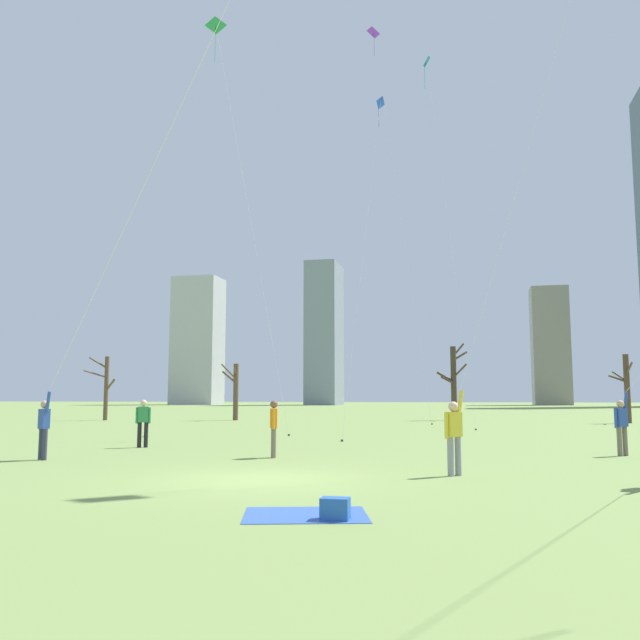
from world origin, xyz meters
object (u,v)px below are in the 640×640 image
at_px(kite_flyer_foreground_left_yellow, 506,243).
at_px(distant_kite_drifting_right_blue, 376,147).
at_px(distant_kite_drifting_left_green, 222,59).
at_px(distant_kite_low_near_trees_purple, 380,80).
at_px(bare_tree_leftmost, 106,386).
at_px(bare_tree_rightmost, 235,390).
at_px(bystander_far_off_by_trees, 143,421).
at_px(kite_flyer_midfield_center_red, 93,317).
at_px(bare_tree_right_of_center, 453,381).
at_px(distant_kite_high_overhead_teal, 431,93).
at_px(bystander_strolling_midfield, 274,426).
at_px(bare_tree_far_right_edge, 627,387).
at_px(picnic_spot, 322,511).

xyz_separation_m(kite_flyer_foreground_left_yellow, distant_kite_drifting_right_blue, (-4.92, 13.99, 8.16)).
relative_size(distant_kite_drifting_left_green, distant_kite_low_near_trees_purple, 0.78).
height_order(bare_tree_leftmost, bare_tree_rightmost, bare_tree_leftmost).
bearing_deg(distant_kite_drifting_left_green, distant_kite_low_near_trees_purple, 63.87).
distance_m(bystander_far_off_by_trees, bare_tree_rightmost, 26.42).
distance_m(kite_flyer_midfield_center_red, bare_tree_rightmost, 32.83).
bearing_deg(distant_kite_low_near_trees_purple, bare_tree_right_of_center, 69.45).
bearing_deg(bare_tree_rightmost, bystander_far_off_by_trees, -77.38).
relative_size(distant_kite_high_overhead_teal, bare_tree_right_of_center, 3.79).
bearing_deg(kite_flyer_foreground_left_yellow, distant_kite_low_near_trees_purple, 103.77).
bearing_deg(bystander_far_off_by_trees, bare_tree_leftmost, 122.57).
distance_m(kite_flyer_midfield_center_red, distant_kite_drifting_right_blue, 18.98).
bearing_deg(distant_kite_drifting_left_green, bare_tree_leftmost, 131.55).
distance_m(bystander_strolling_midfield, bare_tree_leftmost, 33.63).
bearing_deg(kite_flyer_foreground_left_yellow, distant_kite_drifting_right_blue, 109.38).
height_order(bare_tree_leftmost, bare_tree_right_of_center, bare_tree_right_of_center).
bearing_deg(bystander_strolling_midfield, distant_kite_drifting_right_blue, 82.79).
bearing_deg(bare_tree_right_of_center, bystander_strolling_midfield, -98.18).
relative_size(distant_kite_drifting_right_blue, bare_tree_leftmost, 3.51).
height_order(bare_tree_far_right_edge, bare_tree_rightmost, bare_tree_far_right_edge).
bearing_deg(kite_flyer_foreground_left_yellow, bare_tree_leftmost, 133.40).
height_order(distant_kite_drifting_right_blue, bare_tree_rightmost, distant_kite_drifting_right_blue).
relative_size(distant_kite_drifting_left_green, bare_tree_leftmost, 4.16).
bearing_deg(bare_tree_rightmost, distant_kite_high_overhead_teal, -32.68).
xyz_separation_m(bare_tree_leftmost, bare_tree_far_right_edge, (36.47, 2.19, -0.16)).
distance_m(bystander_far_off_by_trees, picnic_spot, 14.65).
distance_m(distant_kite_drifting_left_green, picnic_spot, 26.60).
xyz_separation_m(distant_kite_high_overhead_teal, bare_tree_far_right_edge, (11.95, 9.89, -16.88)).
bearing_deg(kite_flyer_midfield_center_red, bare_tree_leftmost, 119.37).
bearing_deg(distant_kite_high_overhead_teal, kite_flyer_foreground_left_yellow, -83.09).
relative_size(kite_flyer_foreground_left_yellow, bystander_far_off_by_trees, 12.89).
distance_m(distant_kite_drifting_right_blue, distant_kite_low_near_trees_purple, 12.59).
xyz_separation_m(bystander_far_off_by_trees, picnic_spot, (8.78, -11.70, -0.81)).
xyz_separation_m(distant_kite_high_overhead_teal, picnic_spot, (-0.57, -27.76, -19.14)).
relative_size(kite_flyer_foreground_left_yellow, distant_kite_low_near_trees_purple, 0.83).
distance_m(bystander_strolling_midfield, distant_kite_low_near_trees_purple, 29.90).
bearing_deg(bystander_far_off_by_trees, distant_kite_low_near_trees_purple, 71.97).
height_order(kite_flyer_midfield_center_red, picnic_spot, kite_flyer_midfield_center_red).
height_order(distant_kite_high_overhead_teal, distant_kite_drifting_left_green, distant_kite_high_overhead_teal).
height_order(bystander_far_off_by_trees, bystander_strolling_midfield, same).
bearing_deg(kite_flyer_midfield_center_red, kite_flyer_foreground_left_yellow, 7.47).
height_order(bystander_strolling_midfield, bare_tree_rightmost, bare_tree_rightmost).
xyz_separation_m(bare_tree_far_right_edge, bare_tree_rightmost, (-27.06, -0.19, -0.11)).
bearing_deg(distant_kite_high_overhead_teal, distant_kite_drifting_right_blue, -109.06).
relative_size(bystander_far_off_by_trees, bare_tree_right_of_center, 0.28).
bearing_deg(bystander_far_off_by_trees, distant_kite_drifting_left_green, 89.08).
bearing_deg(kite_flyer_midfield_center_red, bystander_strolling_midfield, 42.34).
distance_m(kite_flyer_foreground_left_yellow, distant_kite_drifting_right_blue, 16.93).
relative_size(kite_flyer_midfield_center_red, bystander_strolling_midfield, 11.06).
relative_size(kite_flyer_foreground_left_yellow, bystander_strolling_midfield, 12.89).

